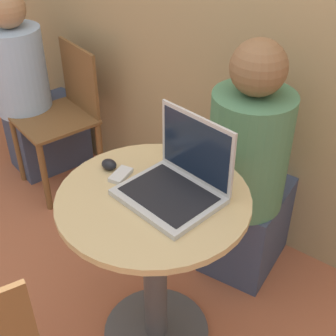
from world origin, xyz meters
TOP-DOWN VIEW (x-y plane):
  - ground_plane at (0.00, 0.00)m, footprint 12.00×12.00m
  - round_table at (0.00, 0.00)m, footprint 0.67×0.67m
  - laptop at (0.06, 0.06)m, footprint 0.35×0.31m
  - cell_phone at (-0.16, 0.02)m, footprint 0.07×0.10m
  - computer_mouse at (-0.23, 0.03)m, footprint 0.06×0.05m
  - person_seated at (0.07, 0.58)m, footprint 0.36×0.53m
  - chair_background at (-1.12, 0.55)m, footprint 0.49×0.49m
  - person_background at (-1.37, 0.54)m, footprint 0.40×0.52m

SIDE VIEW (x-z plane):
  - ground_plane at x=0.00m, z-range 0.00..0.00m
  - chair_background at x=-1.12m, z-range 0.03..0.86m
  - person_background at x=-1.37m, z-range -0.09..1.03m
  - person_seated at x=0.07m, z-range -0.09..1.07m
  - round_table at x=0.00m, z-range 0.12..0.87m
  - cell_phone at x=-0.16m, z-range 0.75..0.77m
  - computer_mouse at x=-0.23m, z-range 0.75..0.79m
  - laptop at x=0.06m, z-range 0.67..0.94m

